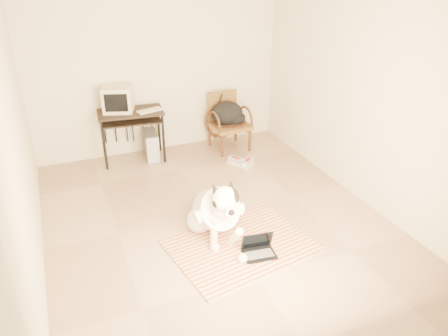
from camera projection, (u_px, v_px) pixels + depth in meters
floor at (210, 213)px, 5.56m from camera, size 4.50×4.50×0.00m
wall_back at (158, 68)px, 6.81m from camera, size 4.50×0.00×4.50m
wall_front at (320, 210)px, 3.09m from camera, size 4.50×0.00×4.50m
wall_left at (18, 139)px, 4.27m from camera, size 0.00×4.50×4.50m
wall_right at (353, 93)px, 5.64m from camera, size 0.00×4.50×4.50m
rug at (241, 245)px, 4.94m from camera, size 1.70×1.41×0.02m
dog at (216, 212)px, 4.94m from camera, size 0.59×1.24×0.89m
laptop at (258, 249)px, 4.77m from camera, size 0.38×0.29×0.25m
computer_desk at (131, 119)px, 6.66m from camera, size 1.02×0.64×0.81m
crt_monitor at (118, 99)px, 6.55m from camera, size 0.53×0.51×0.38m
desk_keyboard at (150, 110)px, 6.61m from camera, size 0.41×0.23×0.03m
pc_tower at (151, 145)px, 6.94m from camera, size 0.24×0.49×0.44m
rattan_chair at (228, 122)px, 7.22m from camera, size 0.64×0.62×0.92m
backpack at (229, 114)px, 7.12m from camera, size 0.55×0.43×0.39m
sneaker_left at (237, 161)px, 6.82m from camera, size 0.24×0.31×0.10m
sneaker_right at (247, 163)px, 6.75m from camera, size 0.30×0.28×0.10m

